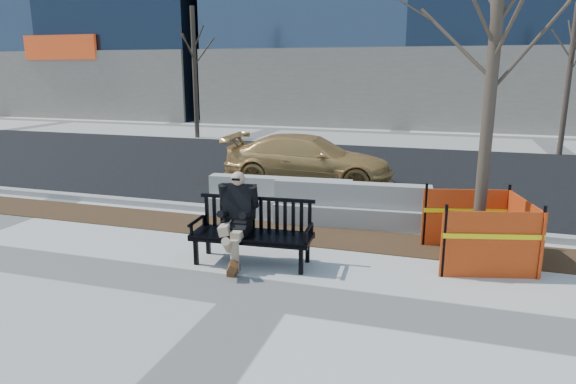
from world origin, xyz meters
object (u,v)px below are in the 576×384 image
bench (252,263)px  seated_man (238,261)px  tree_fence (475,260)px  jersey_barrier_left (280,217)px  jersey_barrier_right (351,225)px  sedan (308,184)px

bench → seated_man: size_ratio=1.35×
tree_fence → seated_man: bearing=-162.5°
bench → seated_man: seated_man is taller
jersey_barrier_left → jersey_barrier_right: size_ratio=0.98×
tree_fence → sedan: 6.11m
bench → jersey_barrier_left: 2.59m
sedan → seated_man: bearing=-177.4°
tree_fence → sedan: size_ratio=1.24×
bench → tree_fence: size_ratio=0.35×
tree_fence → jersey_barrier_left: (-3.75, 1.39, 0.00)m
seated_man → sedan: size_ratio=0.32×
sedan → jersey_barrier_right: sedan is taller
tree_fence → sedan: tree_fence is taller
bench → jersey_barrier_right: (1.10, 2.45, 0.00)m
seated_man → jersey_barrier_left: bearing=89.0°
seated_man → jersey_barrier_right: bearing=56.5°
jersey_barrier_left → seated_man: bearing=-91.3°
tree_fence → jersey_barrier_right: 2.59m
seated_man → tree_fence: tree_fence is taller
bench → jersey_barrier_left: bench is taller
bench → jersey_barrier_left: bearing=94.7°
sedan → jersey_barrier_right: (1.76, -3.33, 0.00)m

